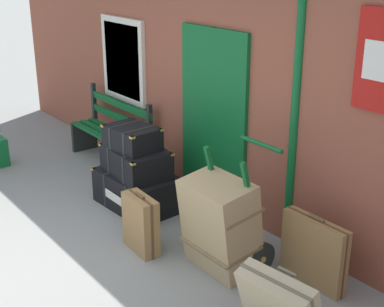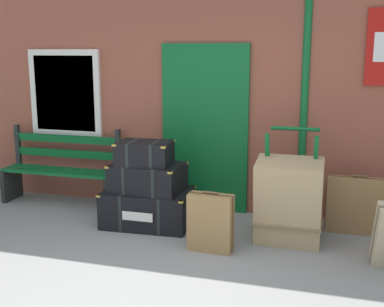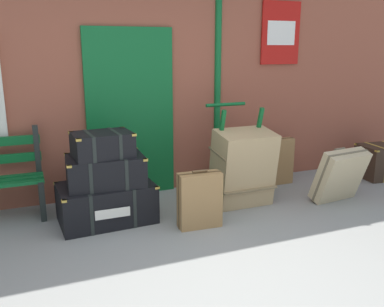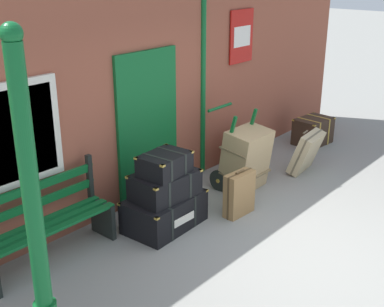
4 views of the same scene
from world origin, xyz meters
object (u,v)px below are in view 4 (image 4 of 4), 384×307
(large_brown_trunk, at_px, (246,159))
(corner_trunk, at_px, (313,131))
(porters_trolley, at_px, (235,168))
(suitcase_tan, at_px, (239,194))
(steamer_trunk_base, at_px, (164,211))
(steamer_trunk_middle, at_px, (165,185))
(lamp_post, at_px, (38,252))
(steamer_trunk_top, at_px, (165,164))
(suitcase_oxblood, at_px, (245,148))
(platform_bench, at_px, (46,224))
(suitcase_beige, at_px, (306,152))

(large_brown_trunk, bearing_deg, corner_trunk, 4.50)
(porters_trolley, xyz_separation_m, suitcase_tan, (-0.74, -0.60, 0.03))
(steamer_trunk_base, xyz_separation_m, large_brown_trunk, (1.63, -0.11, 0.25))
(steamer_trunk_middle, distance_m, large_brown_trunk, 1.63)
(lamp_post, xyz_separation_m, porters_trolley, (3.96, 0.95, -0.79))
(steamer_trunk_top, height_order, suitcase_oxblood, steamer_trunk_top)
(large_brown_trunk, bearing_deg, steamer_trunk_middle, 176.63)
(corner_trunk, bearing_deg, suitcase_oxblood, 169.77)
(steamer_trunk_base, relative_size, suitcase_oxblood, 1.51)
(platform_bench, distance_m, suitcase_oxblood, 3.75)
(steamer_trunk_base, bearing_deg, corner_trunk, 1.23)
(steamer_trunk_top, xyz_separation_m, suitcase_tan, (0.90, -0.49, -0.57))
(steamer_trunk_base, height_order, suitcase_tan, suitcase_tan)
(steamer_trunk_base, height_order, porters_trolley, porters_trolley)
(large_brown_trunk, bearing_deg, platform_bench, 169.06)
(porters_trolley, bearing_deg, platform_bench, 172.34)
(suitcase_oxblood, relative_size, suitcase_tan, 1.09)
(suitcase_oxblood, height_order, suitcase_tan, suitcase_oxblood)
(porters_trolley, bearing_deg, lamp_post, -166.50)
(steamer_trunk_base, distance_m, suitcase_tan, 1.03)
(steamer_trunk_middle, xyz_separation_m, steamer_trunk_top, (-0.02, -0.02, 0.29))
(platform_bench, xyz_separation_m, suitcase_beige, (4.18, -0.96, -0.11))
(steamer_trunk_middle, xyz_separation_m, corner_trunk, (4.07, 0.10, -0.34))
(platform_bench, distance_m, steamer_trunk_base, 1.51)
(steamer_trunk_middle, height_order, porters_trolley, porters_trolley)
(steamer_trunk_top, distance_m, suitcase_oxblood, 2.46)
(suitcase_oxblood, bearing_deg, corner_trunk, -10.23)
(porters_trolley, bearing_deg, steamer_trunk_top, -176.26)
(suitcase_tan, bearing_deg, steamer_trunk_top, 151.55)
(steamer_trunk_top, bearing_deg, corner_trunk, 1.71)
(platform_bench, bearing_deg, suitcase_oxblood, -1.24)
(large_brown_trunk, relative_size, corner_trunk, 1.27)
(suitcase_oxblood, bearing_deg, steamer_trunk_base, -170.29)
(lamp_post, relative_size, steamer_trunk_middle, 3.37)
(large_brown_trunk, xyz_separation_m, corner_trunk, (2.45, 0.19, -0.22))
(steamer_trunk_middle, height_order, corner_trunk, steamer_trunk_middle)
(steamer_trunk_base, bearing_deg, platform_bench, 161.15)
(lamp_post, distance_m, steamer_trunk_middle, 2.54)
(lamp_post, height_order, large_brown_trunk, lamp_post)
(porters_trolley, bearing_deg, steamer_trunk_base, -177.43)
(porters_trolley, height_order, corner_trunk, porters_trolley)
(suitcase_oxblood, xyz_separation_m, suitcase_tan, (-1.45, -0.92, -0.02))
(steamer_trunk_middle, distance_m, corner_trunk, 4.08)
(steamer_trunk_base, bearing_deg, steamer_trunk_top, -114.76)
(porters_trolley, bearing_deg, suitcase_tan, -141.11)
(corner_trunk, bearing_deg, steamer_trunk_base, -178.77)
(steamer_trunk_base, xyz_separation_m, corner_trunk, (4.07, 0.09, 0.03))
(lamp_post, relative_size, porters_trolley, 2.39)
(platform_bench, relative_size, steamer_trunk_middle, 1.92)
(lamp_post, distance_m, large_brown_trunk, 4.08)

